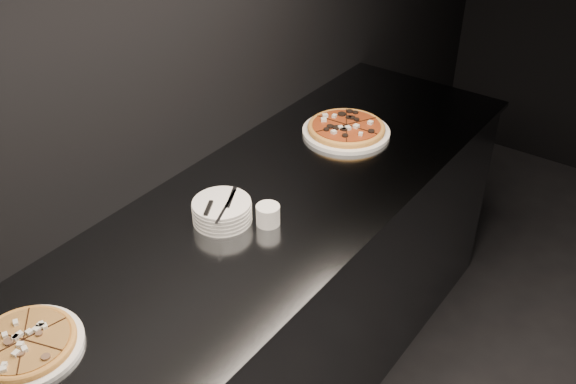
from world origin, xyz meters
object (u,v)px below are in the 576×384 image
Objects in this scene: ramekin at (268,214)px; counter at (269,306)px; cutlery at (220,204)px; plate_stack at (222,211)px; pizza_mushroom at (25,344)px; pizza_tomato at (346,129)px.

counter is at bearing 129.59° from ramekin.
cutlery reaches higher than ramekin.
plate_stack reaches higher than ramekin.
pizza_mushroom is 4.20× the size of ramekin.
cutlery is at bearing 86.11° from pizza_mushroom.
pizza_tomato is at bearing 99.94° from ramekin.
pizza_tomato is at bearing 87.83° from pizza_mushroom.
plate_stack is 0.04m from cutlery.
cutlery reaches higher than pizza_mushroom.
pizza_tomato reaches higher than pizza_mushroom.
pizza_tomato is at bearing 61.24° from cutlery.
counter is 32.23× the size of ramekin.
plate_stack is at bearing -150.97° from ramekin.
cutlery is 0.15m from ramekin.
pizza_tomato is at bearing 94.66° from counter.
counter is 0.56m from cutlery.
counter is 0.51m from ramekin.
cutlery reaches higher than counter.
plate_stack is at bearing -111.74° from counter.
ramekin is at bearing -50.41° from counter.
plate_stack reaches higher than counter.
cutlery is 2.58× the size of ramekin.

